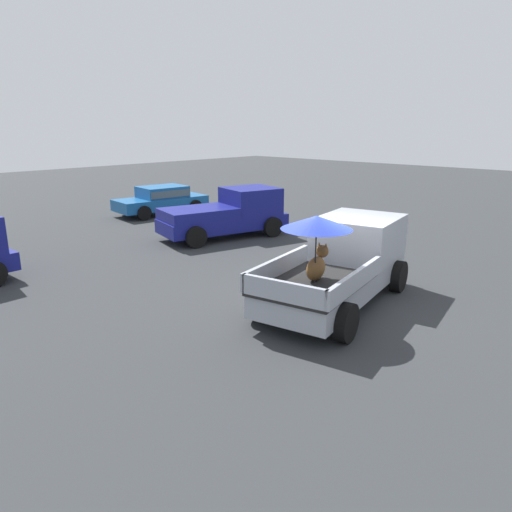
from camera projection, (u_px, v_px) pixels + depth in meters
The scene contains 4 objects.
ground_plane at pixel (334, 304), 11.31m from camera, with size 80.00×80.00×0.00m, color #2D3033.
pickup_truck_main at pixel (343, 260), 11.37m from camera, with size 5.31×2.98×2.33m.
pickup_truck_far at pixel (228, 214), 17.98m from camera, with size 5.10×3.11×1.80m.
parked_sedan_far at pixel (162, 199), 22.56m from camera, with size 4.49×2.39×1.33m.
Camera 1 is at (-9.02, -5.87, 4.13)m, focal length 33.26 mm.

